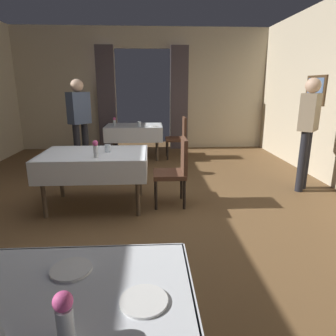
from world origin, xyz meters
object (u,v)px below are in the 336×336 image
flower_vase_near (64,314)px  plate_far_c (154,126)px  dining_table_far (134,130)px  person_waiter_by_doorway (308,126)px  dining_table_mid (95,160)px  glass_mid_b (108,148)px  plate_near_d (71,269)px  chair_far_right (179,136)px  plate_near_b (144,301)px  person_diner_standing_aside (80,120)px  chair_mid_right (175,168)px  glass_far_b (139,124)px  flower_vase_mid (96,148)px  flower_vase_far (114,121)px

flower_vase_near → plate_far_c: (0.38, 5.64, -0.10)m
dining_table_far → person_waiter_by_doorway: bearing=-40.6°
dining_table_mid → glass_mid_b: bearing=9.9°
glass_mid_b → person_waiter_by_doorway: size_ratio=0.06×
plate_near_d → chair_far_right: bearing=79.2°
plate_near_b → glass_mid_b: 2.95m
person_diner_standing_aside → chair_mid_right: bearing=-43.7°
plate_near_b → glass_far_b: size_ratio=1.83×
chair_far_right → person_waiter_by_doorway: person_waiter_by_doorway is taller
flower_vase_mid → plate_far_c: bearing=75.3°
flower_vase_mid → chair_far_right: bearing=66.5°
plate_near_d → glass_far_b: bearing=88.5°
dining_table_mid → flower_vase_mid: flower_vase_mid is taller
flower_vase_far → person_waiter_by_doorway: 4.00m
plate_far_c → person_diner_standing_aside: (-1.34, -1.08, 0.27)m
flower_vase_far → person_waiter_by_doorway: size_ratio=0.10×
chair_far_right → plate_far_c: (-0.56, -0.15, 0.24)m
plate_near_b → flower_vase_far: flower_vase_far is taller
plate_near_b → person_waiter_by_doorway: 4.13m
dining_table_mid → plate_near_b: plate_near_b is taller
chair_mid_right → flower_vase_near: 3.11m
flower_vase_near → plate_near_d: 0.42m
plate_near_b → glass_mid_b: glass_mid_b is taller
chair_far_right → plate_far_c: bearing=-165.2°
flower_vase_far → person_waiter_by_doorway: person_waiter_by_doorway is taller
dining_table_mid → chair_far_right: size_ratio=1.50×
flower_vase_near → person_waiter_by_doorway: 4.42m
chair_mid_right → flower_vase_far: 3.11m
chair_far_right → plate_near_d: bearing=-100.8°
plate_near_d → plate_far_c: (0.46, 5.24, 0.00)m
plate_near_d → dining_table_far: bearing=89.9°
glass_far_b → flower_vase_far: bearing=154.3°
glass_mid_b → flower_vase_far: (-0.24, 2.84, 0.05)m
dining_table_mid → chair_mid_right: size_ratio=1.50×
chair_far_right → glass_mid_b: 3.00m
plate_far_c → glass_far_b: bearing=-178.3°
dining_table_far → chair_far_right: size_ratio=1.35×
dining_table_mid → flower_vase_mid: bearing=-74.7°
flower_vase_near → plate_far_c: size_ratio=1.02×
flower_vase_near → flower_vase_mid: 2.79m
plate_near_d → flower_vase_far: (-0.43, 5.50, 0.09)m
dining_table_mid → person_diner_standing_aside: (-0.51, 1.53, 0.37)m
dining_table_mid → flower_vase_mid: size_ratio=6.53×
flower_vase_near → glass_mid_b: (-0.27, 3.06, -0.05)m
glass_far_b → person_diner_standing_aside: size_ratio=0.06×
chair_mid_right → plate_near_b: size_ratio=4.65×
dining_table_mid → glass_mid_b: (0.18, 0.03, 0.15)m
dining_table_mid → flower_vase_mid: 0.35m
plate_near_b → glass_mid_b: bearing=100.6°
plate_far_c → person_waiter_by_doorway: size_ratio=0.11×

